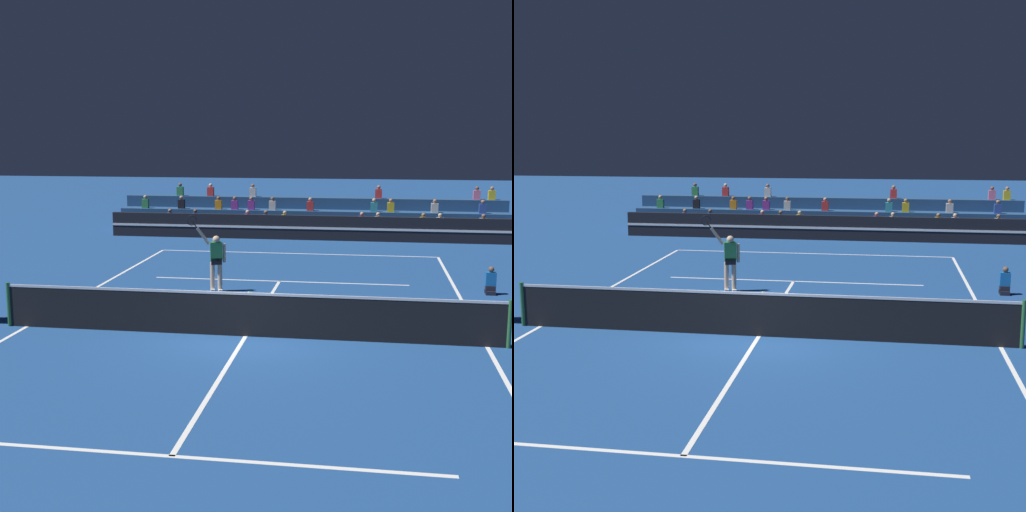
% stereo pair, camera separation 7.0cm
% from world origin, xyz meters
% --- Properties ---
extents(ground_plane, '(120.00, 120.00, 0.00)m').
position_xyz_m(ground_plane, '(0.00, 0.00, 0.00)').
color(ground_plane, navy).
extents(court_lines, '(11.10, 23.90, 0.01)m').
position_xyz_m(court_lines, '(0.00, 0.00, 0.00)').
color(court_lines, white).
rests_on(court_lines, ground).
extents(tennis_net, '(12.00, 0.10, 1.10)m').
position_xyz_m(tennis_net, '(0.00, 0.00, 0.54)').
color(tennis_net, '#2D6B38').
rests_on(tennis_net, ground).
extents(sponsor_banner_wall, '(18.00, 0.26, 1.10)m').
position_xyz_m(sponsor_banner_wall, '(0.00, 15.72, 0.55)').
color(sponsor_banner_wall, black).
rests_on(sponsor_banner_wall, ground).
extents(bleacher_stand, '(18.52, 2.85, 2.28)m').
position_xyz_m(bleacher_stand, '(0.00, 18.25, 0.65)').
color(bleacher_stand, navy).
rests_on(bleacher_stand, ground).
extents(ball_kid_courtside, '(0.30, 0.36, 0.84)m').
position_xyz_m(ball_kid_courtside, '(6.43, 5.52, 0.33)').
color(ball_kid_courtside, black).
rests_on(ball_kid_courtside, ground).
extents(tennis_player, '(1.18, 0.42, 2.40)m').
position_xyz_m(tennis_player, '(-1.71, 4.61, 0.98)').
color(tennis_player, beige).
rests_on(tennis_player, ground).
extents(tennis_ball, '(0.07, 0.07, 0.07)m').
position_xyz_m(tennis_ball, '(-0.68, 4.51, 0.03)').
color(tennis_ball, '#C6DB33').
rests_on(tennis_ball, ground).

